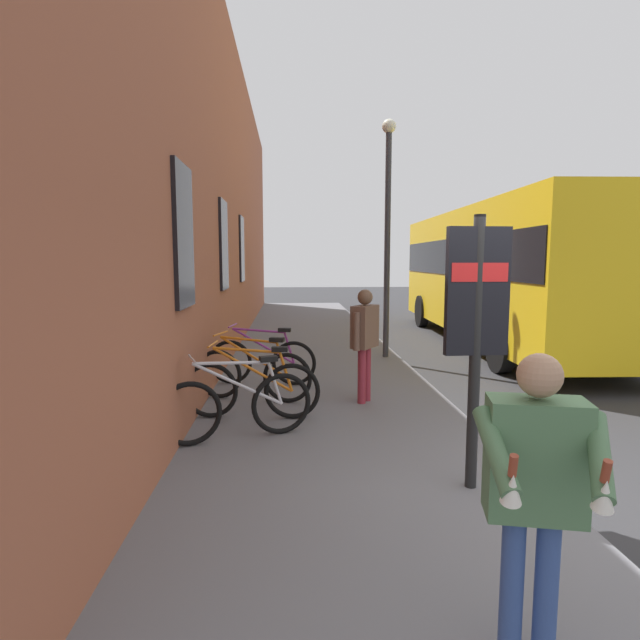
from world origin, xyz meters
name	(u,v)px	position (x,y,z in m)	size (l,w,h in m)	color
ground	(455,367)	(6.00, -1.00, 0.00)	(60.00, 60.00, 0.00)	#2D2D30
sidewalk_pavement	(313,348)	(8.00, 1.75, 0.06)	(24.00, 3.50, 0.12)	slate
station_facade	(228,201)	(8.99, 3.80, 3.56)	(22.00, 0.65, 7.12)	#9E563D
bicycle_under_window	(238,406)	(1.73, 2.88, 0.51)	(0.70, 1.69, 0.97)	black
bicycle_by_door	(252,388)	(2.51, 2.78, 0.51)	(0.48, 1.77, 0.97)	black
bicycle_beside_lamp	(253,374)	(3.35, 2.83, 0.51)	(0.65, 1.72, 0.97)	black
bicycle_leaning_wall	(262,361)	(4.30, 2.74, 0.51)	(0.48, 1.76, 0.97)	black
transit_info_sign	(477,309)	(0.40, 0.68, 1.72)	(0.11, 0.55, 2.40)	black
city_bus	(500,268)	(8.76, -3.00, 1.92)	(10.58, 2.91, 3.35)	yellow
pedestrian_near_bus	(365,334)	(3.18, 1.24, 1.10)	(0.52, 0.45, 1.61)	maroon
tourist_with_hotdogs	(536,479)	(-1.62, 1.12, 1.10)	(0.62, 0.61, 1.58)	#334C8C
street_lamp	(388,218)	(6.54, 0.30, 2.99)	(0.28, 0.28, 4.79)	#333338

